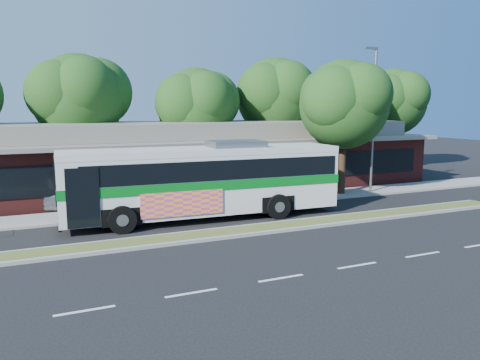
# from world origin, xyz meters

# --- Properties ---
(ground) EXTENTS (120.00, 120.00, 0.00)m
(ground) POSITION_xyz_m (0.00, 0.00, 0.00)
(ground) COLOR black
(ground) RESTS_ON ground
(median_strip) EXTENTS (26.00, 1.10, 0.15)m
(median_strip) POSITION_xyz_m (0.00, 0.60, 0.07)
(median_strip) COLOR #495D27
(median_strip) RESTS_ON ground
(sidewalk) EXTENTS (44.00, 2.60, 0.12)m
(sidewalk) POSITION_xyz_m (0.00, 6.40, 0.06)
(sidewalk) COLOR gray
(sidewalk) RESTS_ON ground
(plaza_building) EXTENTS (33.20, 11.20, 4.45)m
(plaza_building) POSITION_xyz_m (0.00, 12.99, 2.13)
(plaza_building) COLOR #511B19
(plaza_building) RESTS_ON ground
(lamp_post) EXTENTS (0.93, 0.18, 9.07)m
(lamp_post) POSITION_xyz_m (9.56, 6.00, 4.90)
(lamp_post) COLOR slate
(lamp_post) RESTS_ON ground
(tree_bg_b) EXTENTS (6.69, 6.00, 9.00)m
(tree_bg_b) POSITION_xyz_m (-6.57, 16.14, 6.14)
(tree_bg_b) COLOR black
(tree_bg_b) RESTS_ON ground
(tree_bg_c) EXTENTS (6.24, 5.60, 8.26)m
(tree_bg_c) POSITION_xyz_m (1.40, 15.13, 5.59)
(tree_bg_c) COLOR black
(tree_bg_c) RESTS_ON ground
(tree_bg_d) EXTENTS (6.91, 6.20, 9.37)m
(tree_bg_d) POSITION_xyz_m (8.45, 16.15, 6.42)
(tree_bg_d) COLOR black
(tree_bg_d) RESTS_ON ground
(tree_bg_e) EXTENTS (6.47, 5.80, 8.50)m
(tree_bg_e) POSITION_xyz_m (14.42, 15.14, 5.74)
(tree_bg_e) COLOR black
(tree_bg_e) RESTS_ON ground
(tree_bg_f) EXTENTS (6.69, 6.00, 8.92)m
(tree_bg_f) POSITION_xyz_m (20.43, 16.14, 6.06)
(tree_bg_f) COLOR black
(tree_bg_f) RESTS_ON ground
(transit_bus) EXTENTS (13.64, 3.59, 3.80)m
(transit_bus) POSITION_xyz_m (-2.40, 3.80, 2.11)
(transit_bus) COLOR silver
(transit_bus) RESTS_ON ground
(sedan) EXTENTS (5.55, 3.31, 1.51)m
(sedan) POSITION_xyz_m (-9.10, 8.85, 0.75)
(sedan) COLOR #9FA1A6
(sedan) RESTS_ON ground
(sidewalk_tree) EXTENTS (6.04, 5.42, 8.31)m
(sidewalk_tree) POSITION_xyz_m (7.87, 6.33, 5.73)
(sidewalk_tree) COLOR black
(sidewalk_tree) RESTS_ON ground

